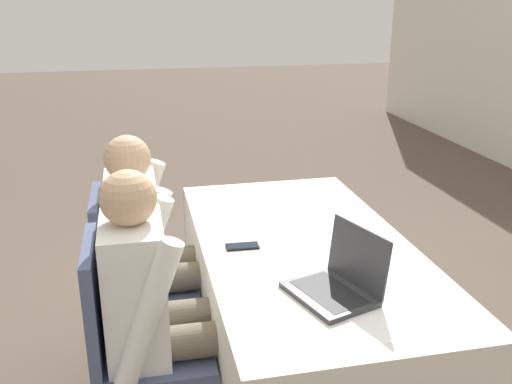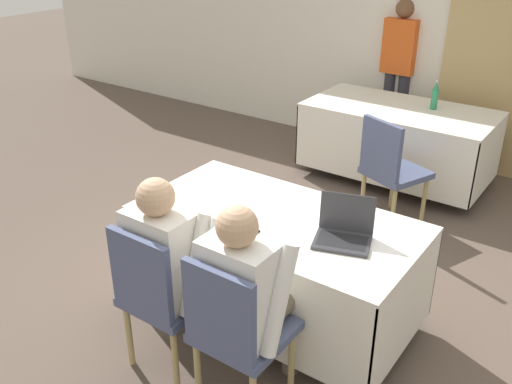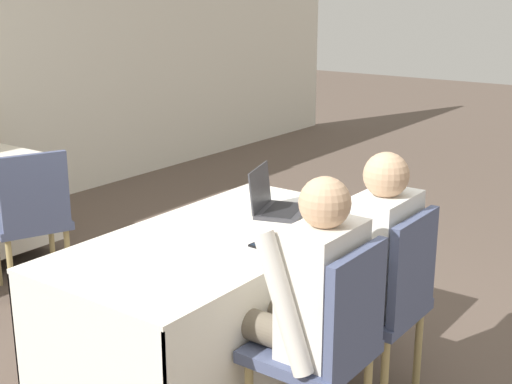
% 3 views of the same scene
% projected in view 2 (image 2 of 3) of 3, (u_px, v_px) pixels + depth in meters
% --- Properties ---
extents(ground_plane, '(24.00, 24.00, 0.00)m').
position_uv_depth(ground_plane, '(275.00, 315.00, 3.71)').
color(ground_plane, brown).
extents(wall_back, '(12.00, 0.06, 2.70)m').
position_uv_depth(wall_back, '(462.00, 29.00, 5.45)').
color(wall_back, silver).
rests_on(wall_back, ground_plane).
extents(curtain_panel, '(1.06, 0.04, 2.65)m').
position_uv_depth(curtain_panel, '(504.00, 38.00, 5.20)').
color(curtain_panel, tan).
rests_on(curtain_panel, ground_plane).
extents(conference_table_near, '(1.71, 0.89, 0.73)m').
position_uv_depth(conference_table_near, '(277.00, 241.00, 3.46)').
color(conference_table_near, white).
rests_on(conference_table_near, ground_plane).
extents(conference_table_far, '(1.71, 0.89, 0.73)m').
position_uv_depth(conference_table_far, '(399.00, 125.00, 5.34)').
color(conference_table_far, white).
rests_on(conference_table_far, ground_plane).
extents(laptop, '(0.37, 0.34, 0.24)m').
position_uv_depth(laptop, '(344.00, 233.00, 3.12)').
color(laptop, '#333338').
rests_on(laptop, conference_table_near).
extents(cell_phone, '(0.07, 0.14, 0.01)m').
position_uv_depth(cell_phone, '(248.00, 234.00, 3.19)').
color(cell_phone, black).
rests_on(cell_phone, conference_table_near).
extents(paper_beside_laptop, '(0.23, 0.31, 0.00)m').
position_uv_depth(paper_beside_laptop, '(389.00, 242.00, 3.12)').
color(paper_beside_laptop, white).
rests_on(paper_beside_laptop, conference_table_near).
extents(paper_centre_table, '(0.22, 0.31, 0.00)m').
position_uv_depth(paper_centre_table, '(217.00, 197.00, 3.62)').
color(paper_centre_table, white).
rests_on(paper_centre_table, conference_table_near).
extents(water_bottle, '(0.06, 0.06, 0.27)m').
position_uv_depth(water_bottle, '(435.00, 96.00, 5.18)').
color(water_bottle, '#288456').
rests_on(water_bottle, conference_table_far).
extents(chair_near_left, '(0.44, 0.44, 0.92)m').
position_uv_depth(chair_near_left, '(160.00, 293.00, 3.07)').
color(chair_near_left, tan).
rests_on(chair_near_left, ground_plane).
extents(chair_near_right, '(0.44, 0.44, 0.92)m').
position_uv_depth(chair_near_right, '(236.00, 329.00, 2.80)').
color(chair_near_right, tan).
rests_on(chair_near_right, ground_plane).
extents(chair_far_spare, '(0.57, 0.57, 0.92)m').
position_uv_depth(chair_far_spare, '(390.00, 167.00, 4.58)').
color(chair_far_spare, tan).
rests_on(chair_far_spare, ground_plane).
extents(person_checkered_shirt, '(0.50, 0.52, 1.18)m').
position_uv_depth(person_checkered_shirt, '(171.00, 259.00, 3.07)').
color(person_checkered_shirt, '#665B4C').
rests_on(person_checkered_shirt, ground_plane).
extents(person_white_shirt, '(0.50, 0.52, 1.18)m').
position_uv_depth(person_white_shirt, '(248.00, 292.00, 2.81)').
color(person_white_shirt, '#665B4C').
rests_on(person_white_shirt, ground_plane).
extents(person_red_shirt, '(0.35, 0.21, 1.59)m').
position_uv_depth(person_red_shirt, '(399.00, 67.00, 5.92)').
color(person_red_shirt, '#33333D').
rests_on(person_red_shirt, ground_plane).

